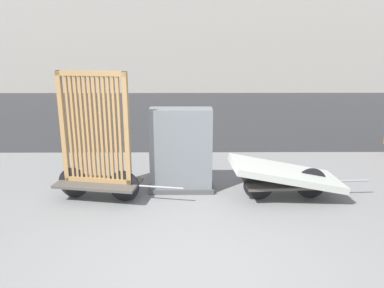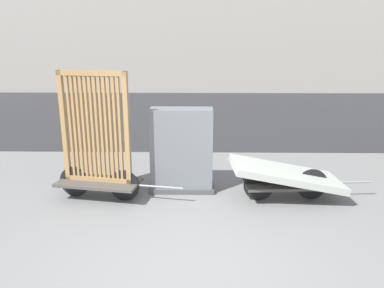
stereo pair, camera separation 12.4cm
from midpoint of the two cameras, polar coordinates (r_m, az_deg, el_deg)
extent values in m
plane|color=slate|center=(4.19, 0.44, -18.89)|extent=(60.00, 60.00, 0.00)
cube|color=#2D2D30|center=(12.93, 0.81, 4.93)|extent=(56.00, 9.68, 0.01)
cube|color=#4C4742|center=(5.95, -13.41, -5.70)|extent=(1.34, 0.78, 0.04)
cylinder|color=black|center=(5.81, -9.69, -6.24)|extent=(0.48, 0.12, 0.48)
cylinder|color=black|center=(6.14, -16.91, -5.51)|extent=(0.48, 0.12, 0.48)
cylinder|color=gray|center=(5.63, -4.22, -6.53)|extent=(0.69, 0.15, 0.03)
cube|color=#A87F4C|center=(5.94, -13.44, -5.20)|extent=(1.06, 0.26, 0.07)
cube|color=#A87F4C|center=(5.59, -14.48, 10.40)|extent=(1.06, 0.26, 0.07)
cube|color=#A87F4C|center=(5.93, -18.33, 2.52)|extent=(0.08, 0.08, 1.68)
cube|color=#A87F4C|center=(5.52, -9.23, 2.18)|extent=(0.08, 0.08, 1.68)
cube|color=#A87F4C|center=(5.88, -17.42, 2.49)|extent=(0.04, 0.05, 1.61)
cube|color=#A87F4C|center=(5.85, -16.80, 2.47)|extent=(0.04, 0.05, 1.61)
cube|color=#A87F4C|center=(5.82, -16.18, 2.45)|extent=(0.04, 0.05, 1.61)
cube|color=#A87F4C|center=(5.78, -15.55, 2.42)|extent=(0.04, 0.05, 1.61)
cube|color=#A87F4C|center=(5.75, -14.91, 2.40)|extent=(0.04, 0.05, 1.61)
cube|color=#A87F4C|center=(5.72, -14.27, 2.38)|extent=(0.04, 0.05, 1.61)
cube|color=#A87F4C|center=(5.69, -13.62, 2.35)|extent=(0.04, 0.05, 1.61)
cube|color=#A87F4C|center=(5.66, -12.96, 2.33)|extent=(0.04, 0.05, 1.61)
cube|color=#A87F4C|center=(5.64, -12.30, 2.30)|extent=(0.04, 0.05, 1.61)
cube|color=#A87F4C|center=(5.61, -11.63, 2.28)|extent=(0.04, 0.05, 1.61)
cube|color=#A87F4C|center=(5.58, -10.95, 2.25)|extent=(0.04, 0.05, 1.61)
cube|color=#A87F4C|center=(5.56, -10.27, 2.22)|extent=(0.04, 0.05, 1.61)
cube|color=#4C4742|center=(5.94, 14.68, -5.83)|extent=(1.30, 0.65, 0.04)
cylinder|color=black|center=(6.08, 18.38, -5.83)|extent=(0.48, 0.07, 0.48)
cylinder|color=black|center=(5.84, 10.81, -6.17)|extent=(0.48, 0.07, 0.48)
cylinder|color=gray|center=(6.30, 23.26, -5.38)|extent=(0.70, 0.08, 0.03)
cube|color=#B2B7AD|center=(5.89, 14.78, -4.43)|extent=(1.72, 0.92, 0.44)
cube|color=#4C4C4C|center=(6.19, -0.97, -6.63)|extent=(1.04, 0.43, 0.08)
cube|color=slate|center=(5.98, -1.00, -0.96)|extent=(0.98, 0.37, 1.35)
camera|label=1|loc=(0.06, -89.36, 0.18)|focal=35.00mm
camera|label=2|loc=(0.06, 90.64, -0.18)|focal=35.00mm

